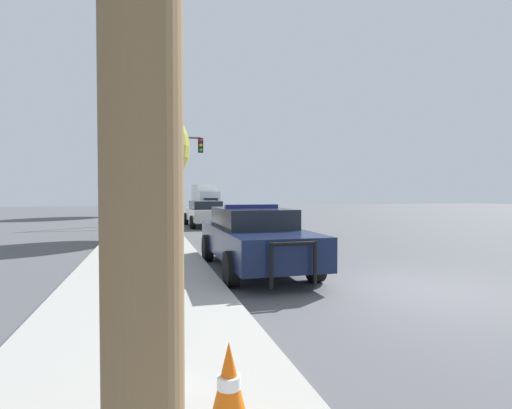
{
  "coord_description": "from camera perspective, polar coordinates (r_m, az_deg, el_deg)",
  "views": [
    {
      "loc": [
        -4.99,
        -6.54,
        1.85
      ],
      "look_at": [
        -0.38,
        10.48,
        1.35
      ],
      "focal_mm": 28.0,
      "sensor_mm": 36.0,
      "label": 1
    }
  ],
  "objects": [
    {
      "name": "traffic_light",
      "position": [
        24.97,
        -12.86,
        6.23
      ],
      "size": [
        3.91,
        0.35,
        5.3
      ],
      "color": "#424247",
      "rests_on": "sidewalk_left"
    },
    {
      "name": "fire_hydrant",
      "position": [
        3.63,
        -15.21,
        -19.47
      ],
      "size": [
        0.59,
        0.26,
        0.78
      ],
      "color": "white",
      "rests_on": "sidewalk_left"
    },
    {
      "name": "box_truck",
      "position": [
        50.95,
        -7.36,
        1.28
      ],
      "size": [
        2.84,
        7.52,
        2.95
      ],
      "rotation": [
        0.0,
        0.0,
        3.17
      ],
      "color": "silver",
      "rests_on": "ground_plane"
    },
    {
      "name": "police_car",
      "position": [
        9.67,
        -0.34,
        -4.62
      ],
      "size": [
        2.04,
        5.24,
        1.57
      ],
      "rotation": [
        0.0,
        0.0,
        3.14
      ],
      "color": "#141E3D",
      "rests_on": "ground_plane"
    },
    {
      "name": "ground_plane",
      "position": [
        8.44,
        22.06,
        -11.16
      ],
      "size": [
        110.0,
        110.0,
        0.0
      ],
      "primitive_type": "plane",
      "color": "#4F4F54"
    },
    {
      "name": "tree_sidewalk_near",
      "position": [
        17.37,
        -15.42,
        7.92
      ],
      "size": [
        3.61,
        3.61,
        5.47
      ],
      "color": "brown",
      "rests_on": "sidewalk_left"
    },
    {
      "name": "car_background_midblock",
      "position": [
        22.47,
        -7.35,
        -1.17
      ],
      "size": [
        2.04,
        4.7,
        1.43
      ],
      "rotation": [
        0.0,
        0.0,
        0.02
      ],
      "color": "#B7B7BC",
      "rests_on": "ground_plane"
    },
    {
      "name": "sidewalk_left",
      "position": [
        6.78,
        -15.98,
        -13.69
      ],
      "size": [
        3.0,
        110.0,
        0.13
      ],
      "color": "#A3A099",
      "rests_on": "ground_plane"
    },
    {
      "name": "car_background_distant",
      "position": [
        45.05,
        -6.59,
        0.16
      ],
      "size": [
        2.18,
        4.64,
        1.33
      ],
      "rotation": [
        0.0,
        0.0,
        -0.06
      ],
      "color": "navy",
      "rests_on": "ground_plane"
    },
    {
      "name": "traffic_cone",
      "position": [
        3.16,
        -3.89,
        -24.46
      ],
      "size": [
        0.32,
        0.32,
        0.65
      ],
      "color": "orange",
      "rests_on": "sidewalk_left"
    },
    {
      "name": "tree_sidewalk_far",
      "position": [
        35.46,
        -17.18,
        7.46
      ],
      "size": [
        4.52,
        4.52,
        7.65
      ],
      "color": "brown",
      "rests_on": "sidewalk_left"
    }
  ]
}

